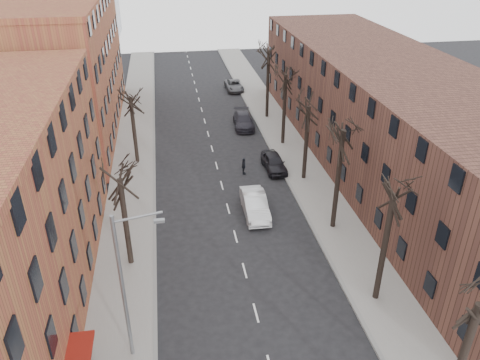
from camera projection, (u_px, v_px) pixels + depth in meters
name	position (u px, v px, depth m)	size (l,w,h in m)	color
sidewalk_left	(134.00, 157.00, 46.93)	(4.00, 90.00, 0.15)	gray
sidewalk_right	(289.00, 147.00, 49.21)	(4.00, 90.00, 0.15)	gray
building_left_far	(54.00, 69.00, 50.29)	(12.00, 28.00, 14.00)	brown
building_right	(388.00, 115.00, 43.67)	(12.00, 50.00, 10.00)	#533126
tree_right_b	(375.00, 299.00, 29.26)	(5.20, 5.20, 10.80)	black
tree_right_c	(332.00, 227.00, 36.19)	(5.20, 5.20, 11.60)	black
tree_right_d	(303.00, 179.00, 43.13)	(5.20, 5.20, 10.00)	black
tree_right_e	(283.00, 144.00, 50.06)	(5.20, 5.20, 10.80)	black
tree_right_f	(267.00, 117.00, 57.00)	(5.20, 5.20, 11.60)	black
tree_left_a	(131.00, 264.00, 32.29)	(5.20, 5.20, 9.50)	black
tree_left_b	(138.00, 162.00, 46.16)	(5.20, 5.20, 9.50)	black
streetlight	(126.00, 283.00, 23.04)	(2.45, 0.22, 9.03)	slate
silver_sedan	(255.00, 205.00, 37.50)	(1.81, 5.18, 1.71)	silver
parked_car_near	(274.00, 162.00, 44.42)	(1.83, 4.54, 1.55)	black
parked_car_mid	(243.00, 121.00, 53.93)	(2.17, 5.34, 1.55)	#222028
parked_car_far	(234.00, 85.00, 66.15)	(2.25, 4.88, 1.36)	#4F5156
pedestrian_crossing	(244.00, 166.00, 43.59)	(0.95, 0.40, 1.63)	black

